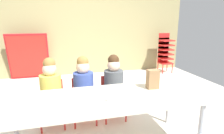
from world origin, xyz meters
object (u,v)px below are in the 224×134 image
object	(u,v)px
seated_child_far_right	(114,81)
folded_activity_table	(29,57)
kid_chair_red_stack	(165,51)
paper_plate_center_table	(55,96)
paper_plate_near_edge	(110,101)
seated_child_middle_seat	(83,84)
paper_bag_brown	(153,79)
seated_child_near_camera	(51,87)
craft_table	(105,101)
donut_powdered_on_plate	(110,99)

from	to	relation	value
seated_child_far_right	folded_activity_table	world-z (taller)	folded_activity_table
kid_chair_red_stack	paper_plate_center_table	xyz separation A→B (m)	(-2.76, -2.58, 0.02)
seated_child_far_right	paper_plate_near_edge	bearing A→B (deg)	-107.80
seated_child_middle_seat	paper_plate_near_edge	bearing A→B (deg)	-75.77
seated_child_middle_seat	paper_plate_center_table	size ratio (longest dim) A/B	5.10
folded_activity_table	paper_bag_brown	xyz separation A→B (m)	(1.74, -2.85, 0.17)
seated_child_near_camera	seated_child_middle_seat	bearing A→B (deg)	0.00
kid_chair_red_stack	seated_child_far_right	bearing A→B (deg)	-133.48
craft_table	seated_child_middle_seat	distance (m)	0.62
seated_child_near_camera	donut_powdered_on_plate	world-z (taller)	seated_child_near_camera
folded_activity_table	paper_plate_center_table	world-z (taller)	folded_activity_table
seated_child_middle_seat	seated_child_far_right	size ratio (longest dim) A/B	1.00
folded_activity_table	donut_powdered_on_plate	distance (m)	3.29
folded_activity_table	donut_powdered_on_plate	size ratio (longest dim) A/B	10.99
folded_activity_table	paper_plate_center_table	bearing A→B (deg)	-76.78
seated_child_far_right	kid_chair_red_stack	bearing A→B (deg)	46.52
seated_child_middle_seat	seated_child_far_right	world-z (taller)	same
paper_bag_brown	paper_plate_center_table	bearing A→B (deg)	178.68
seated_child_near_camera	folded_activity_table	world-z (taller)	folded_activity_table
paper_plate_center_table	paper_plate_near_edge	bearing A→B (deg)	-25.62
seated_child_near_camera	donut_powdered_on_plate	distance (m)	0.92
paper_plate_near_edge	kid_chair_red_stack	bearing A→B (deg)	51.65
craft_table	seated_child_near_camera	xyz separation A→B (m)	(-0.56, 0.60, 0.00)
seated_child_far_right	paper_bag_brown	xyz separation A→B (m)	(0.33, -0.48, 0.15)
paper_plate_near_edge	paper_bag_brown	bearing A→B (deg)	21.84
seated_child_near_camera	donut_powdered_on_plate	bearing A→B (deg)	-50.37
craft_table	paper_plate_center_table	distance (m)	0.52
seated_child_near_camera	kid_chair_red_stack	distance (m)	3.53
craft_table	kid_chair_red_stack	bearing A→B (deg)	50.23
seated_child_near_camera	seated_child_far_right	xyz separation A→B (m)	(0.81, 0.00, 0.00)
seated_child_near_camera	craft_table	bearing A→B (deg)	-47.05
seated_child_far_right	craft_table	bearing A→B (deg)	-112.94
seated_child_near_camera	donut_powdered_on_plate	size ratio (longest dim) A/B	9.28
seated_child_near_camera	seated_child_middle_seat	world-z (taller)	same
seated_child_near_camera	paper_plate_center_table	world-z (taller)	seated_child_near_camera
kid_chair_red_stack	paper_plate_near_edge	size ratio (longest dim) A/B	5.78
paper_bag_brown	donut_powdered_on_plate	size ratio (longest dim) A/B	2.22
seated_child_far_right	donut_powdered_on_plate	size ratio (longest dim) A/B	9.28
donut_powdered_on_plate	seated_child_near_camera	bearing A→B (deg)	129.63
seated_child_near_camera	paper_plate_near_edge	bearing A→B (deg)	-50.37
paper_plate_near_edge	donut_powdered_on_plate	size ratio (longest dim) A/B	1.82
craft_table	folded_activity_table	bearing A→B (deg)	111.30
folded_activity_table	kid_chair_red_stack	bearing A→B (deg)	-4.14
donut_powdered_on_plate	kid_chair_red_stack	bearing A→B (deg)	51.65
craft_table	folded_activity_table	distance (m)	3.18
donut_powdered_on_plate	seated_child_far_right	bearing A→B (deg)	72.20
folded_activity_table	paper_plate_near_edge	size ratio (longest dim) A/B	6.04
craft_table	seated_child_near_camera	size ratio (longest dim) A/B	2.22
kid_chair_red_stack	paper_plate_center_table	world-z (taller)	kid_chair_red_stack
craft_table	donut_powdered_on_plate	xyz separation A→B (m)	(0.03, -0.11, 0.07)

